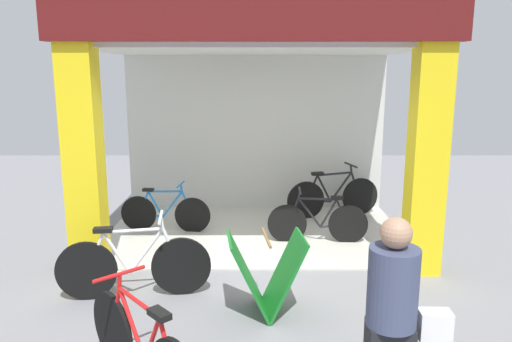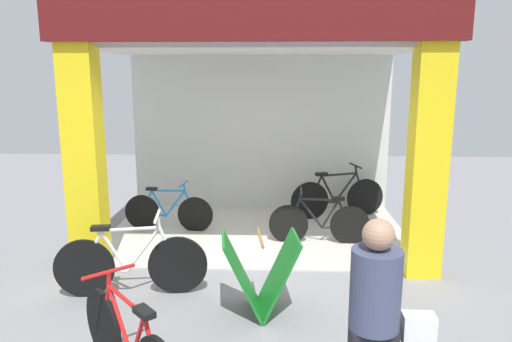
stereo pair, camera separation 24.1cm
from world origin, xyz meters
name	(u,v)px [view 1 (the left image)]	position (x,y,z in m)	size (l,w,h in m)	color
ground_plane	(256,271)	(0.00, 0.00, 0.00)	(17.20, 17.20, 0.00)	gray
shop_facade	(256,112)	(0.00, 1.44, 1.90)	(4.80, 3.25, 3.58)	beige
bicycle_inside_0	(319,222)	(0.92, 1.03, 0.32)	(1.47, 0.40, 0.81)	black
bicycle_inside_1	(166,212)	(-1.43, 1.54, 0.32)	(1.43, 0.39, 0.79)	black
bicycle_inside_3	(334,196)	(1.34, 2.33, 0.37)	(1.63, 0.55, 0.93)	black
bicycle_parked_1	(134,265)	(-1.36, -0.72, 0.38)	(1.70, 0.47, 0.94)	black
sandwich_board_sign	(267,275)	(0.11, -1.08, 0.42)	(0.85, 0.68, 0.85)	#197226
pedestrian_1	(393,323)	(0.95, -2.75, 0.80)	(0.59, 0.35, 1.56)	black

